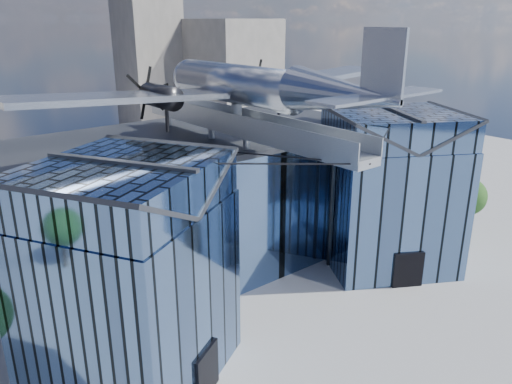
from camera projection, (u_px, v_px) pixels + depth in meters
ground_plane at (275, 300)px, 33.62m from camera, size 120.00×120.00×0.00m
museum at (223, 200)px, 36.06m from camera, size 32.88×24.50×17.60m
bg_towers at (40, 80)px, 68.16m from camera, size 77.00×24.50×26.00m
tree_plaza_e at (467, 197)px, 42.98m from camera, size 3.53×3.53×5.11m
tree_side_e at (386, 160)px, 54.35m from camera, size 4.17×4.17×5.01m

